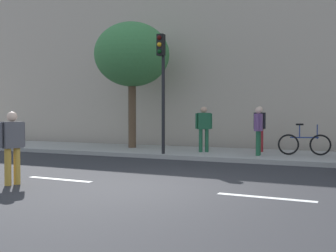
# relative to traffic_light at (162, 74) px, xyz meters

# --- Properties ---
(ground_plane) EXTENTS (80.00, 80.00, 0.00)m
(ground_plane) POSITION_rel_traffic_light_xyz_m (2.31, -5.24, -3.00)
(ground_plane) COLOR #2B2B2D
(sidewalk_curb) EXTENTS (36.00, 4.00, 0.15)m
(sidewalk_curb) POSITION_rel_traffic_light_xyz_m (2.31, 1.76, -2.92)
(sidewalk_curb) COLOR #9E9B93
(sidewalk_curb) RESTS_ON ground_plane
(lane_markings) EXTENTS (25.80, 0.16, 0.01)m
(lane_markings) POSITION_rel_traffic_light_xyz_m (2.31, -5.24, -2.99)
(lane_markings) COLOR silver
(lane_markings) RESTS_ON ground_plane
(building_backdrop) EXTENTS (36.00, 5.00, 8.91)m
(building_backdrop) POSITION_rel_traffic_light_xyz_m (2.31, 6.76, 1.46)
(building_backdrop) COLOR #B7A893
(building_backdrop) RESTS_ON ground_plane
(traffic_light) EXTENTS (0.24, 0.45, 4.22)m
(traffic_light) POSITION_rel_traffic_light_xyz_m (0.00, 0.00, 0.00)
(traffic_light) COLOR black
(traffic_light) RESTS_ON sidewalk_curb
(street_tree) EXTENTS (3.21, 3.21, 5.35)m
(street_tree) POSITION_rel_traffic_light_xyz_m (-2.45, 2.06, 1.11)
(street_tree) COLOR brown
(street_tree) RESTS_ON sidewalk_curb
(pedestrian_with_backpack) EXTENTS (0.46, 0.57, 1.59)m
(pedestrian_with_backpack) POSITION_rel_traffic_light_xyz_m (-0.52, -6.25, -2.06)
(pedestrian_with_backpack) COLOR #B78C33
(pedestrian_with_backpack) RESTS_ON ground_plane
(pedestrian_tallest) EXTENTS (0.55, 0.47, 1.70)m
(pedestrian_tallest) POSITION_rel_traffic_light_xyz_m (1.07, 1.39, -1.84)
(pedestrian_tallest) COLOR #1E5938
(pedestrian_tallest) RESTS_ON sidewalk_curb
(pedestrian_in_dark_shirt) EXTENTS (0.50, 0.40, 1.72)m
(pedestrian_in_dark_shirt) POSITION_rel_traffic_light_xyz_m (2.93, 2.40, -1.85)
(pedestrian_in_dark_shirt) COLOR maroon
(pedestrian_in_dark_shirt) RESTS_ON sidewalk_curb
(pedestrian_in_light_jacket) EXTENTS (0.27, 0.59, 1.66)m
(pedestrian_in_light_jacket) POSITION_rel_traffic_light_xyz_m (3.21, 0.96, -1.88)
(pedestrian_in_light_jacket) COLOR #1E5938
(pedestrian_in_light_jacket) RESTS_ON sidewalk_curb
(bicycle_leaning) EXTENTS (1.73, 0.50, 1.09)m
(bicycle_leaning) POSITION_rel_traffic_light_xyz_m (4.61, 1.77, -2.46)
(bicycle_leaning) COLOR black
(bicycle_leaning) RESTS_ON sidewalk_curb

